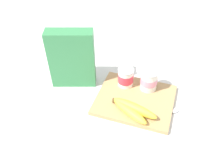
{
  "coord_description": "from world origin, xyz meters",
  "views": [
    {
      "loc": [
        0.13,
        -0.69,
        0.72
      ],
      "look_at": [
        -0.1,
        0.0,
        0.07
      ],
      "focal_mm": 38.93,
      "sensor_mm": 36.0,
      "label": 1
    }
  ],
  "objects": [
    {
      "name": "spoon",
      "position": [
        0.18,
        0.01,
        0.01
      ],
      "size": [
        0.12,
        0.08,
        0.01
      ],
      "color": "silver",
      "rests_on": "ground_plane"
    },
    {
      "name": "ground_plane",
      "position": [
        0.0,
        0.0,
        0.0
      ],
      "size": [
        2.4,
        2.4,
        0.0
      ],
      "primitive_type": "plane",
      "color": "silver"
    },
    {
      "name": "yogurt_cup_back",
      "position": [
        0.04,
        0.08,
        0.06
      ],
      "size": [
        0.07,
        0.07,
        0.09
      ],
      "color": "white",
      "rests_on": "cutting_board"
    },
    {
      "name": "cereal_box",
      "position": [
        -0.28,
        0.03,
        0.13
      ],
      "size": [
        0.2,
        0.12,
        0.26
      ],
      "primitive_type": "cube",
      "rotation": [
        0.0,
        0.0,
        3.46
      ],
      "color": "#38844C",
      "rests_on": "ground_plane"
    },
    {
      "name": "cutting_board",
      "position": [
        0.0,
        0.0,
        0.01
      ],
      "size": [
        0.31,
        0.26,
        0.02
      ],
      "primitive_type": "cube",
      "color": "tan",
      "rests_on": "ground_plane"
    },
    {
      "name": "yogurt_cup_front",
      "position": [
        -0.06,
        0.07,
        0.06
      ],
      "size": [
        0.07,
        0.07,
        0.08
      ],
      "color": "white",
      "rests_on": "cutting_board"
    },
    {
      "name": "banana_bunch",
      "position": [
        0.01,
        -0.08,
        0.04
      ],
      "size": [
        0.19,
        0.11,
        0.04
      ],
      "color": "yellow",
      "rests_on": "cutting_board"
    }
  ]
}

